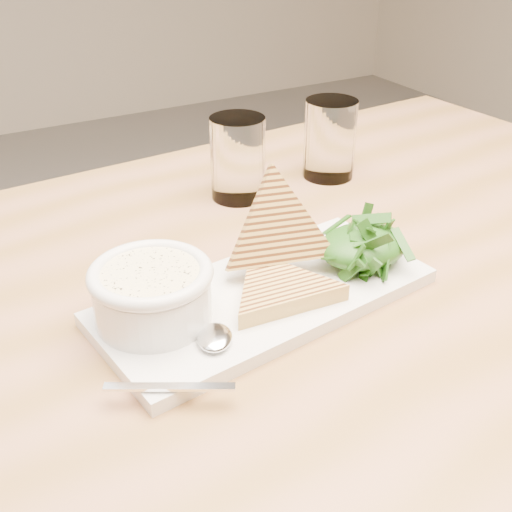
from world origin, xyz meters
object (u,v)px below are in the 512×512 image
table_top (315,273)px  platter (265,297)px  soup_bowl (153,299)px  glass_near (238,158)px  glass_far (330,139)px

table_top → platter: 0.12m
soup_bowl → glass_near: size_ratio=0.98×
table_top → glass_near: size_ratio=10.57×
table_top → glass_near: bearing=89.1°
platter → glass_near: size_ratio=3.09×
soup_bowl → glass_near: bearing=47.2°
platter → soup_bowl: (-0.13, 0.01, 0.03)m
platter → glass_far: bearing=44.2°
table_top → glass_far: bearing=51.8°
soup_bowl → platter: bearing=-5.3°
table_top → glass_far: glass_far is taller
table_top → glass_near: (0.00, 0.21, 0.08)m
soup_bowl → glass_near: (0.23, 0.25, 0.02)m
soup_bowl → glass_far: 0.47m
platter → glass_far: size_ratio=3.06×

